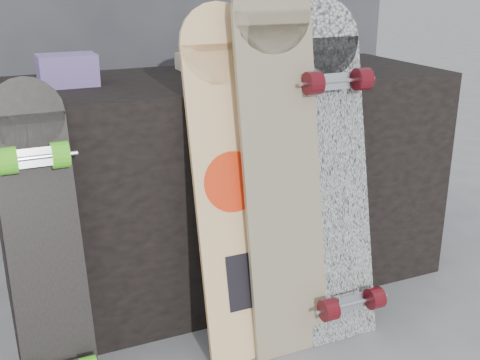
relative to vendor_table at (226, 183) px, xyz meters
name	(u,v)px	position (x,y,z in m)	size (l,w,h in m)	color
ground	(288,346)	(0.00, -0.50, -0.40)	(60.00, 60.00, 0.00)	slate
vendor_table	(226,183)	(0.00, 0.00, 0.00)	(1.60, 0.60, 0.80)	black
merch_box_purple	(67,70)	(-0.54, 0.02, 0.45)	(0.18, 0.12, 0.10)	#6B3F82
merch_box_small	(316,51)	(0.38, 0.03, 0.46)	(0.14, 0.14, 0.12)	#6B3F82
merch_box_flat	(207,61)	(0.00, 0.17, 0.43)	(0.22, 0.10, 0.06)	#D1B78C
longboard_geisha	(231,176)	(-0.15, -0.38, 0.16)	(0.24, 0.26, 1.07)	beige
longboard_celtic	(281,156)	(0.00, -0.42, 0.22)	(0.25, 0.23, 1.17)	beige
longboard_cascadia	(335,169)	(0.19, -0.43, 0.16)	(0.24, 0.31, 1.08)	white
skateboard_dark	(45,244)	(-0.70, -0.40, 0.05)	(0.20, 0.30, 0.89)	black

